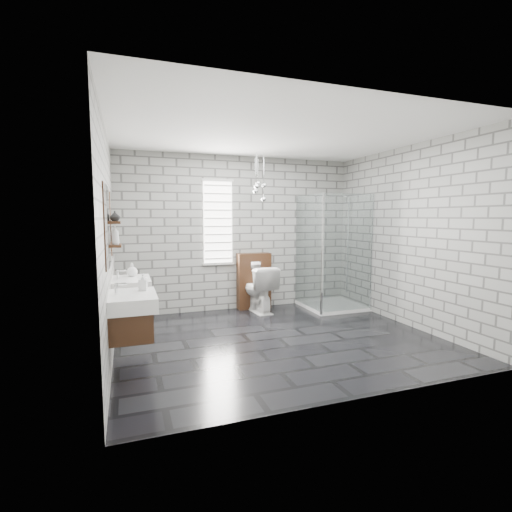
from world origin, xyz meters
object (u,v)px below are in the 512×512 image
shower_enclosure (331,281)px  cistern_panel (254,281)px  vanity_left (129,303)px  vanity_right (128,286)px  toilet (259,289)px

shower_enclosure → cistern_panel: bearing=157.8°
vanity_left → shower_enclosure: size_ratio=0.77×
vanity_right → toilet: 2.37m
vanity_left → toilet: 2.94m
cistern_panel → toilet: size_ratio=1.24×
toilet → cistern_panel: bearing=-95.2°
cistern_panel → vanity_left: bearing=-133.7°
vanity_left → vanity_right: 1.03m
shower_enclosure → vanity_left: bearing=-153.2°
cistern_panel → shower_enclosure: shower_enclosure is taller
cistern_panel → toilet: (-0.00, -0.25, -0.10)m
vanity_right → cistern_panel: (2.14, 1.21, -0.26)m
cistern_panel → shower_enclosure: 1.37m
vanity_right → shower_enclosure: size_ratio=0.77×
vanity_right → toilet: bearing=24.1°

